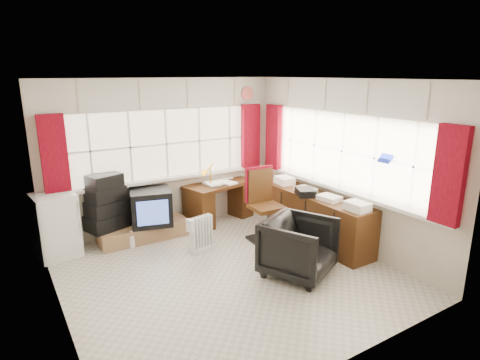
{
  "coord_description": "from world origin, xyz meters",
  "views": [
    {
      "loc": [
        -2.41,
        -4.15,
        2.57
      ],
      "look_at": [
        0.53,
        0.55,
        1.09
      ],
      "focal_mm": 30.0,
      "sensor_mm": 36.0,
      "label": 1
    }
  ],
  "objects_px": {
    "desk_lamp": "(210,170)",
    "credenza": "(317,217)",
    "radiator": "(201,237)",
    "crt_tv": "(151,207)",
    "desk": "(219,200)",
    "tv_bench": "(144,231)",
    "task_chair": "(262,202)",
    "mini_fridge": "(56,225)",
    "office_chair": "(299,247)"
  },
  "relations": [
    {
      "from": "radiator",
      "to": "credenza",
      "type": "xyz_separation_m",
      "value": [
        1.7,
        -0.63,
        0.17
      ]
    },
    {
      "from": "task_chair",
      "to": "office_chair",
      "type": "distance_m",
      "value": 1.28
    },
    {
      "from": "desk",
      "to": "desk_lamp",
      "type": "distance_m",
      "value": 0.62
    },
    {
      "from": "radiator",
      "to": "mini_fridge",
      "type": "distance_m",
      "value": 2.08
    },
    {
      "from": "desk",
      "to": "desk_lamp",
      "type": "xyz_separation_m",
      "value": [
        -0.21,
        -0.09,
        0.58
      ]
    },
    {
      "from": "desk",
      "to": "crt_tv",
      "type": "relative_size",
      "value": 1.82
    },
    {
      "from": "radiator",
      "to": "credenza",
      "type": "distance_m",
      "value": 1.82
    },
    {
      "from": "crt_tv",
      "to": "radiator",
      "type": "bearing_deg",
      "value": -61.56
    },
    {
      "from": "credenza",
      "to": "office_chair",
      "type": "bearing_deg",
      "value": -144.14
    },
    {
      "from": "radiator",
      "to": "mini_fridge",
      "type": "bearing_deg",
      "value": 151.91
    },
    {
      "from": "credenza",
      "to": "crt_tv",
      "type": "height_order",
      "value": "credenza"
    },
    {
      "from": "desk",
      "to": "crt_tv",
      "type": "xyz_separation_m",
      "value": [
        -1.3,
        -0.13,
        0.13
      ]
    },
    {
      "from": "credenza",
      "to": "tv_bench",
      "type": "bearing_deg",
      "value": 146.3
    },
    {
      "from": "desk",
      "to": "desk_lamp",
      "type": "relative_size",
      "value": 3.43
    },
    {
      "from": "desk_lamp",
      "to": "credenza",
      "type": "xyz_separation_m",
      "value": [
        1.07,
        -1.51,
        -0.58
      ]
    },
    {
      "from": "task_chair",
      "to": "mini_fridge",
      "type": "distance_m",
      "value": 3.06
    },
    {
      "from": "desk_lamp",
      "to": "office_chair",
      "type": "height_order",
      "value": "desk_lamp"
    },
    {
      "from": "desk",
      "to": "credenza",
      "type": "height_order",
      "value": "credenza"
    },
    {
      "from": "desk",
      "to": "mini_fridge",
      "type": "distance_m",
      "value": 2.67
    },
    {
      "from": "tv_bench",
      "to": "crt_tv",
      "type": "height_order",
      "value": "crt_tv"
    },
    {
      "from": "mini_fridge",
      "to": "credenza",
      "type": "bearing_deg",
      "value": -24.39
    },
    {
      "from": "desk_lamp",
      "to": "credenza",
      "type": "relative_size",
      "value": 0.19
    },
    {
      "from": "desk_lamp",
      "to": "crt_tv",
      "type": "distance_m",
      "value": 1.18
    },
    {
      "from": "desk_lamp",
      "to": "mini_fridge",
      "type": "height_order",
      "value": "desk_lamp"
    },
    {
      "from": "credenza",
      "to": "mini_fridge",
      "type": "bearing_deg",
      "value": 155.61
    },
    {
      "from": "desk_lamp",
      "to": "radiator",
      "type": "relative_size",
      "value": 0.71
    },
    {
      "from": "desk",
      "to": "tv_bench",
      "type": "relative_size",
      "value": 0.95
    },
    {
      "from": "desk_lamp",
      "to": "radiator",
      "type": "distance_m",
      "value": 1.32
    },
    {
      "from": "desk",
      "to": "task_chair",
      "type": "distance_m",
      "value": 1.1
    },
    {
      "from": "office_chair",
      "to": "crt_tv",
      "type": "distance_m",
      "value": 2.47
    },
    {
      "from": "crt_tv",
      "to": "credenza",
      "type": "bearing_deg",
      "value": -34.18
    },
    {
      "from": "desk",
      "to": "tv_bench",
      "type": "height_order",
      "value": "desk"
    },
    {
      "from": "desk_lamp",
      "to": "office_chair",
      "type": "relative_size",
      "value": 0.46
    },
    {
      "from": "desk",
      "to": "office_chair",
      "type": "height_order",
      "value": "office_chair"
    },
    {
      "from": "task_chair",
      "to": "crt_tv",
      "type": "relative_size",
      "value": 1.58
    },
    {
      "from": "radiator",
      "to": "task_chair",
      "type": "bearing_deg",
      "value": -4.64
    },
    {
      "from": "desk_lamp",
      "to": "task_chair",
      "type": "xyz_separation_m",
      "value": [
        0.4,
        -0.97,
        -0.36
      ]
    },
    {
      "from": "desk",
      "to": "credenza",
      "type": "relative_size",
      "value": 0.67
    },
    {
      "from": "mini_fridge",
      "to": "radiator",
      "type": "bearing_deg",
      "value": -28.09
    },
    {
      "from": "desk",
      "to": "radiator",
      "type": "height_order",
      "value": "desk"
    },
    {
      "from": "task_chair",
      "to": "crt_tv",
      "type": "xyz_separation_m",
      "value": [
        -1.49,
        0.92,
        -0.09
      ]
    },
    {
      "from": "mini_fridge",
      "to": "desk_lamp",
      "type": "bearing_deg",
      "value": -2.04
    },
    {
      "from": "office_chair",
      "to": "crt_tv",
      "type": "xyz_separation_m",
      "value": [
        -1.21,
        2.15,
        0.15
      ]
    },
    {
      "from": "office_chair",
      "to": "credenza",
      "type": "bearing_deg",
      "value": 10.3
    },
    {
      "from": "office_chair",
      "to": "crt_tv",
      "type": "bearing_deg",
      "value": 93.74
    },
    {
      "from": "desk_lamp",
      "to": "mini_fridge",
      "type": "xyz_separation_m",
      "value": [
        -2.46,
        0.09,
        -0.51
      ]
    },
    {
      "from": "desk",
      "to": "desk_lamp",
      "type": "height_order",
      "value": "desk_lamp"
    },
    {
      "from": "radiator",
      "to": "office_chair",
      "type": "bearing_deg",
      "value": -60.15
    },
    {
      "from": "task_chair",
      "to": "credenza",
      "type": "distance_m",
      "value": 0.89
    },
    {
      "from": "task_chair",
      "to": "desk",
      "type": "bearing_deg",
      "value": 100.47
    }
  ]
}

